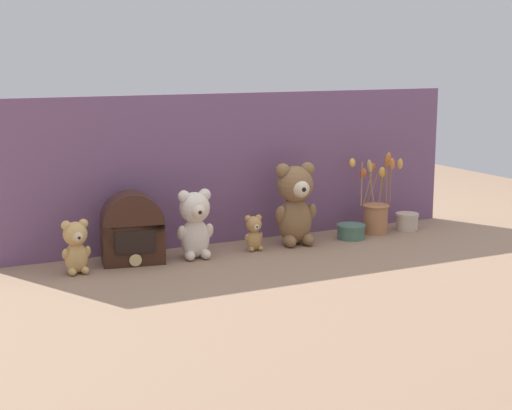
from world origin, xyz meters
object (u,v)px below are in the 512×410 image
at_px(decorative_tin_short, 351,231).
at_px(decorative_tin_tall, 407,221).
at_px(flower_vase, 376,210).
at_px(teddy_bear_medium, 195,223).
at_px(teddy_bear_large, 295,202).
at_px(teddy_bear_tiny, 253,232).
at_px(teddy_bear_small, 76,246).
at_px(vintage_radio, 132,231).

bearing_deg(decorative_tin_short, decorative_tin_tall, 5.91).
bearing_deg(flower_vase, teddy_bear_medium, -177.30).
bearing_deg(teddy_bear_medium, teddy_bear_large, 2.96).
xyz_separation_m(teddy_bear_tiny, flower_vase, (0.55, 0.03, 0.02)).
bearing_deg(teddy_bear_small, decorative_tin_short, 0.66).
bearing_deg(flower_vase, teddy_bear_tiny, -176.79).
bearing_deg(vintage_radio, teddy_bear_tiny, -3.77).
relative_size(teddy_bear_medium, decorative_tin_short, 2.20).
height_order(vintage_radio, decorative_tin_short, vintage_radio).
relative_size(decorative_tin_tall, decorative_tin_short, 0.84).
bearing_deg(teddy_bear_small, decorative_tin_tall, 1.78).
relative_size(vintage_radio, decorative_tin_tall, 2.61).
distance_m(teddy_bear_small, flower_vase, 1.19).
relative_size(vintage_radio, decorative_tin_short, 2.20).
relative_size(teddy_bear_small, flower_vase, 0.55).
height_order(teddy_bear_large, teddy_bear_tiny, teddy_bear_large).
height_order(teddy_bear_medium, flower_vase, flower_vase).
height_order(teddy_bear_small, vintage_radio, vintage_radio).
bearing_deg(teddy_bear_tiny, vintage_radio, 176.23).
relative_size(flower_vase, vintage_radio, 1.33).
bearing_deg(decorative_tin_tall, vintage_radio, 179.79).
bearing_deg(decorative_tin_tall, teddy_bear_tiny, -177.97).
distance_m(teddy_bear_large, decorative_tin_tall, 0.53).
xyz_separation_m(teddy_bear_tiny, vintage_radio, (-0.44, 0.03, 0.04)).
height_order(teddy_bear_large, teddy_bear_medium, teddy_bear_large).
xyz_separation_m(flower_vase, decorative_tin_short, (-0.13, -0.04, -0.06)).
bearing_deg(decorative_tin_tall, flower_vase, 177.64).
distance_m(vintage_radio, decorative_tin_short, 0.85).
xyz_separation_m(teddy_bear_large, decorative_tin_short, (0.23, -0.02, -0.13)).
relative_size(teddy_bear_small, vintage_radio, 0.73).
height_order(teddy_bear_small, flower_vase, flower_vase).
height_order(teddy_bear_large, teddy_bear_small, teddy_bear_large).
xyz_separation_m(teddy_bear_medium, flower_vase, (0.77, 0.04, -0.03)).
bearing_deg(teddy_bear_small, teddy_bear_medium, 1.53).
bearing_deg(teddy_bear_medium, decorative_tin_tall, 1.89).
xyz_separation_m(decorative_tin_tall, decorative_tin_short, (-0.28, -0.03, -0.01)).
bearing_deg(flower_vase, decorative_tin_tall, -2.36).
bearing_deg(teddy_bear_large, teddy_bear_small, -177.76).
xyz_separation_m(teddy_bear_small, flower_vase, (1.19, 0.05, 0.00)).
height_order(teddy_bear_medium, decorative_tin_tall, teddy_bear_medium).
xyz_separation_m(teddy_bear_small, decorative_tin_tall, (1.33, 0.04, -0.06)).
relative_size(teddy_bear_medium, decorative_tin_tall, 2.61).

